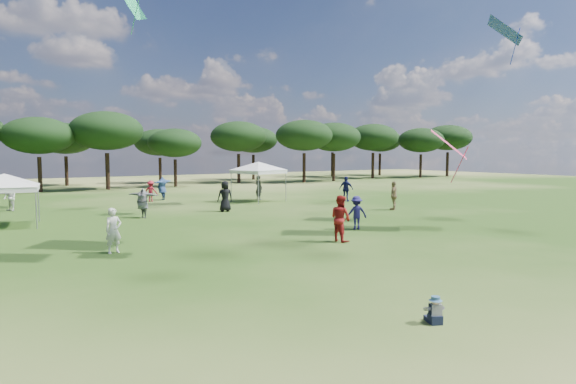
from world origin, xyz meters
name	(u,v)px	position (x,y,z in m)	size (l,w,h in m)	color
ground	(520,366)	(0.00, 0.00, 0.00)	(140.00, 140.00, 0.00)	#2F4F17
tree_line	(90,134)	(2.39, 47.41, 5.42)	(108.78, 17.63, 7.77)	black
tent_left	(4,176)	(-6.39, 22.44, 2.47)	(5.83, 5.83, 2.89)	gray
tent_right	(258,164)	(9.91, 26.31, 2.80)	(5.91, 5.91, 3.23)	gray
toddler	(435,311)	(0.42, 2.16, 0.26)	(0.45, 0.49, 0.59)	#151B30
festival_crowd	(159,201)	(1.09, 22.24, 0.88)	(29.02, 22.15, 1.91)	#274F77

